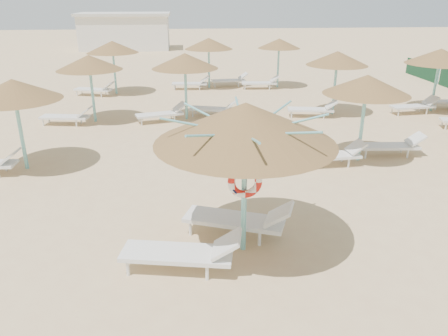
{
  "coord_description": "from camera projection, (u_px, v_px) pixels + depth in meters",
  "views": [
    {
      "loc": [
        -0.63,
        -8.05,
        4.9
      ],
      "look_at": [
        0.17,
        0.88,
        1.3
      ],
      "focal_mm": 35.0,
      "sensor_mm": 36.0,
      "label": 1
    }
  ],
  "objects": [
    {
      "name": "ground",
      "position": [
        220.0,
        240.0,
        9.32
      ],
      "size": [
        120.0,
        120.0,
        0.0
      ],
      "primitive_type": "plane",
      "color": "tan",
      "rests_on": "ground"
    },
    {
      "name": "main_palapa",
      "position": [
        245.0,
        124.0,
        8.01
      ],
      "size": [
        3.43,
        3.43,
        3.07
      ],
      "color": "#6FBEC0",
      "rests_on": "ground"
    },
    {
      "name": "lounger_main_a",
      "position": [
        185.0,
        252.0,
        8.18
      ],
      "size": [
        2.33,
        1.07,
        0.82
      ],
      "rotation": [
        0.0,
        0.0,
        -0.18
      ],
      "color": "silver",
      "rests_on": "ground"
    },
    {
      "name": "lounger_main_b",
      "position": [
        241.0,
        219.0,
        9.35
      ],
      "size": [
        2.41,
        1.46,
        0.84
      ],
      "rotation": [
        0.0,
        0.0,
        -0.36
      ],
      "color": "silver",
      "rests_on": "ground"
    },
    {
      "name": "palapa_field",
      "position": [
        286.0,
        63.0,
        17.6
      ],
      "size": [
        21.03,
        14.41,
        2.72
      ],
      "color": "#6FBEC0",
      "rests_on": "ground"
    },
    {
      "name": "service_hut",
      "position": [
        125.0,
        31.0,
        40.56
      ],
      "size": [
        8.4,
        4.4,
        3.25
      ],
      "color": "silver",
      "rests_on": "ground"
    }
  ]
}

